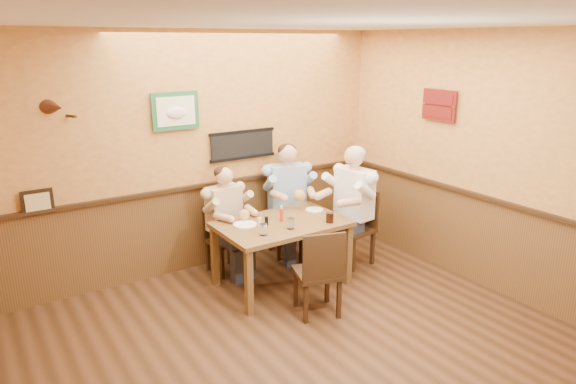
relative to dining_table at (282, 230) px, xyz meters
name	(u,v)px	position (x,y,z in m)	size (l,w,h in m)	color
room	(324,169)	(-0.44, -1.33, 1.03)	(5.02, 5.03, 2.81)	#361F10
dining_table	(282,230)	(0.00, 0.00, 0.00)	(1.40, 0.90, 0.75)	brown
chair_back_left	(225,239)	(-0.38, 0.66, -0.25)	(0.38, 0.38, 0.82)	#352111
chair_back_right	(287,220)	(0.53, 0.70, -0.20)	(0.42, 0.42, 0.91)	#352111
chair_right_end	(353,228)	(1.04, 0.00, -0.19)	(0.43, 0.43, 0.93)	#352111
chair_near_side	(317,271)	(-0.04, -0.72, -0.20)	(0.43, 0.43, 0.92)	#352111
diner_tan_shirt	(225,225)	(-0.38, 0.66, -0.07)	(0.54, 0.54, 1.17)	beige
diner_blue_polo	(287,206)	(0.53, 0.70, 0.00)	(0.60, 0.60, 1.31)	#89ACCE
diner_white_elder	(354,213)	(1.04, 0.00, 0.01)	(0.62, 0.62, 1.33)	white
water_glass_left	(263,230)	(-0.37, -0.23, 0.15)	(0.08, 0.08, 0.12)	white
water_glass_mid	(291,224)	(-0.03, -0.23, 0.15)	(0.08, 0.08, 0.12)	silver
cola_tumbler	(330,218)	(0.44, -0.30, 0.15)	(0.09, 0.09, 0.11)	black
hot_sauce_bottle	(281,214)	(0.01, 0.03, 0.17)	(0.04, 0.04, 0.16)	red
salt_shaker	(260,222)	(-0.27, 0.02, 0.14)	(0.04, 0.04, 0.10)	silver
pepper_shaker	(266,221)	(-0.20, 0.00, 0.14)	(0.04, 0.04, 0.10)	black
plate_far_left	(245,225)	(-0.39, 0.13, 0.10)	(0.25, 0.25, 0.02)	white
plate_far_right	(314,210)	(0.54, 0.14, 0.10)	(0.21, 0.21, 0.01)	white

